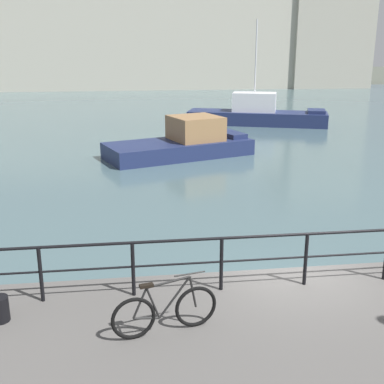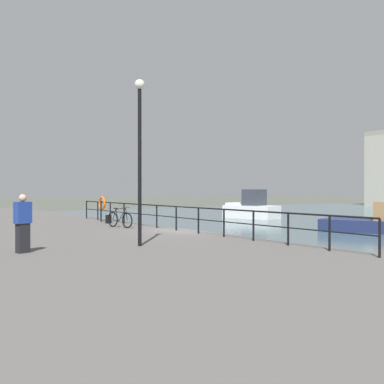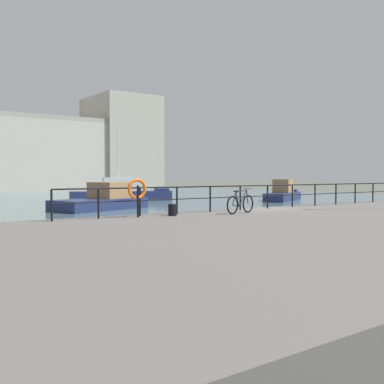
% 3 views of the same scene
% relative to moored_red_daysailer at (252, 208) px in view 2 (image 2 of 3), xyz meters
% --- Properties ---
extents(ground_plane, '(240.00, 240.00, 0.00)m').
position_rel_moored_red_daysailer_xyz_m(ground_plane, '(16.27, -18.53, -0.94)').
color(ground_plane, '#4C5147').
extents(quay_promenade, '(56.00, 13.00, 1.03)m').
position_rel_moored_red_daysailer_xyz_m(quay_promenade, '(16.27, -25.03, -0.42)').
color(quay_promenade, '#565451').
rests_on(quay_promenade, ground_plane).
extents(moored_red_daysailer, '(5.51, 3.62, 2.73)m').
position_rel_moored_red_daysailer_xyz_m(moored_red_daysailer, '(0.00, 0.00, 0.00)').
color(moored_red_daysailer, white).
rests_on(moored_red_daysailer, water_basin).
extents(quay_railing, '(19.88, 0.07, 1.08)m').
position_rel_moored_red_daysailer_xyz_m(quay_railing, '(16.29, -19.28, 0.83)').
color(quay_railing, black).
rests_on(quay_railing, quay_promenade).
extents(parked_bicycle, '(1.74, 0.45, 0.98)m').
position_rel_moored_red_daysailer_xyz_m(parked_bicycle, '(13.47, -20.59, 0.48)').
color(parked_bicycle, black).
rests_on(parked_bicycle, quay_promenade).
extents(mooring_bollard, '(0.32, 0.32, 0.44)m').
position_rel_moored_red_daysailer_xyz_m(mooring_bollard, '(10.73, -19.87, 0.31)').
color(mooring_bollard, black).
rests_on(mooring_bollard, quay_promenade).
extents(life_ring_stand, '(0.75, 0.16, 1.40)m').
position_rel_moored_red_daysailer_xyz_m(life_ring_stand, '(9.38, -19.63, 1.07)').
color(life_ring_stand, black).
rests_on(life_ring_stand, quay_promenade).
extents(quay_lamp_post, '(0.32, 0.32, 5.35)m').
position_rel_moored_red_daysailer_xyz_m(quay_lamp_post, '(20.24, -23.27, 3.44)').
color(quay_lamp_post, black).
rests_on(quay_lamp_post, quay_promenade).
extents(standing_person, '(0.38, 0.50, 1.69)m').
position_rel_moored_red_daysailer_xyz_m(standing_person, '(19.71, -26.80, 0.95)').
color(standing_person, black).
rests_on(standing_person, quay_promenade).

